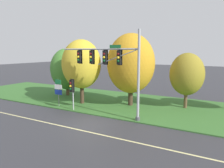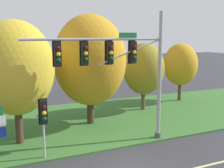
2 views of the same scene
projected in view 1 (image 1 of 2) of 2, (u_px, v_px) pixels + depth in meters
ground_plane at (83, 124)px, 18.15m from camera, size 160.00×160.00×0.00m
lane_stripe at (74, 129)px, 17.12m from camera, size 36.00×0.16×0.01m
grass_verge at (126, 103)px, 25.24m from camera, size 48.00×11.50×0.10m
traffic_signal_mast at (111, 63)px, 19.44m from camera, size 8.24×0.49×7.72m
pedestrian_signal_near_kerb at (72, 88)px, 21.79m from camera, size 0.46×0.55×3.16m
route_sign_post at (58, 89)px, 23.37m from camera, size 1.02×0.08×2.97m
tree_nearest_road at (67, 69)px, 29.13m from camera, size 4.38×4.38×6.28m
tree_left_of_mast at (81, 64)px, 24.38m from camera, size 4.38×4.38×7.21m
tree_behind_signpost at (131, 64)px, 23.48m from camera, size 5.15×5.15×7.82m
tree_mid_verge at (187, 74)px, 22.53m from camera, size 3.52×3.52×5.76m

